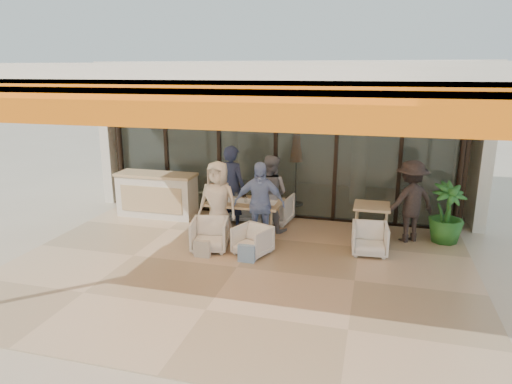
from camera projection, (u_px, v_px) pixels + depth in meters
ground at (237, 269)px, 7.91m from camera, size 70.00×70.00×0.00m
terrace_floor at (237, 268)px, 7.90m from camera, size 8.00×6.00×0.01m
terrace_structure at (229, 76)px, 6.82m from camera, size 8.00×6.00×3.40m
glass_storefront at (276, 149)px, 10.29m from camera, size 8.08×0.10×3.20m
interior_block at (295, 112)px, 12.28m from camera, size 9.05×3.62×3.52m
host_counter at (157, 195)px, 10.57m from camera, size 1.85×0.65×1.04m
dining_table at (245, 204)px, 9.32m from camera, size 1.50×0.90×0.93m
chair_far_left at (239, 204)px, 10.39m from camera, size 0.84×0.81×0.73m
chair_far_right at (275, 207)px, 10.18m from camera, size 0.79×0.75×0.74m
chair_near_left at (210, 233)px, 8.62m from camera, size 0.78×0.74×0.68m
chair_near_right at (252, 239)px, 8.42m from camera, size 0.76×0.74×0.61m
diner_navy at (232, 187)px, 9.78m from camera, size 0.76×0.61×1.80m
diner_grey at (270, 193)px, 9.60m from camera, size 0.92×0.80×1.64m
diner_cream at (218, 202)px, 8.97m from camera, size 0.84×0.58×1.63m
diner_periwinkle at (259, 204)px, 8.75m from camera, size 1.03×0.57×1.67m
tote_bag_cream at (202, 250)px, 8.29m from camera, size 0.30×0.10×0.34m
tote_bag_blue at (246, 254)px, 8.08m from camera, size 0.30×0.10×0.34m
side_table at (372, 210)px, 9.05m from camera, size 0.70×0.70×0.74m
side_chair at (370, 238)px, 8.44m from camera, size 0.68×0.65×0.66m
standing_woman at (410, 202)px, 8.96m from camera, size 1.23×1.09×1.65m
potted_palm at (447, 213)px, 8.93m from camera, size 0.92×0.92×1.22m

